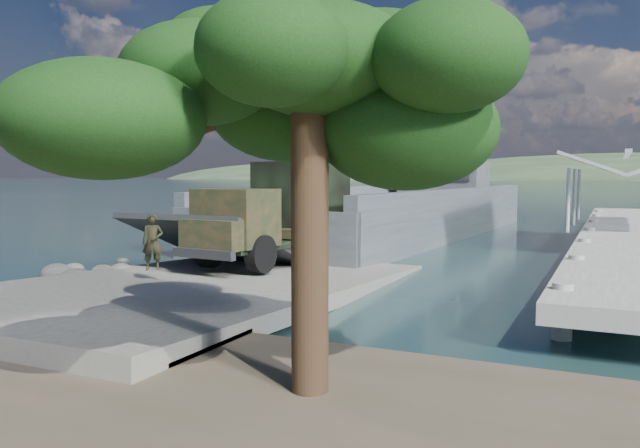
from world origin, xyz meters
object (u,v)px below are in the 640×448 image
Objects in this scene: overhang_tree at (294,74)px; pier at (624,221)px; landing_craft at (393,222)px; military_truck at (282,212)px; soldier at (153,254)px.

pier is at bearing 78.38° from overhang_tree.
landing_craft reaches higher than military_truck.
landing_craft is at bearing 99.19° from military_truck.
pier reaches higher than soldier.
military_truck reaches higher than soldier.
military_truck is 4.84× the size of soldier.
pier is 1.13× the size of landing_craft.
soldier is 11.68m from overhang_tree.
landing_craft is 4.90× the size of overhang_tree.
overhang_tree is (7.32, -12.87, 3.23)m from military_truck.
pier is 25.20m from soldier.
landing_craft is 23.68m from soldier.
soldier is at bearing -87.62° from landing_craft.
military_truck is (-12.92, -14.37, 0.93)m from pier.
landing_craft is 20.77× the size of soldier.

